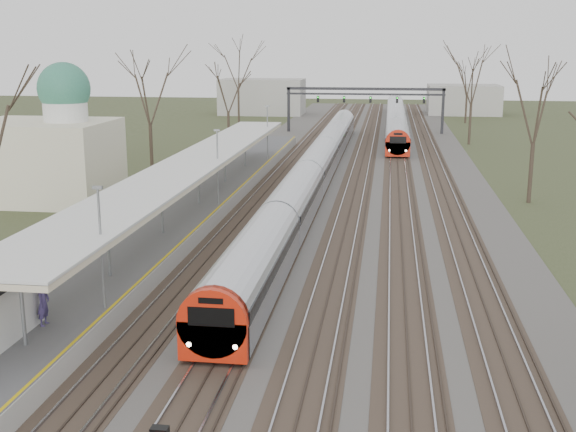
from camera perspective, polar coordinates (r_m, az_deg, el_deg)
name	(u,v)px	position (r m, az deg, el deg)	size (l,w,h in m)	color
track_bed	(353,170)	(68.43, 5.13, 3.68)	(24.00, 160.00, 0.22)	#474442
platform	(212,200)	(52.60, -6.05, 1.24)	(3.50, 69.00, 1.00)	#9E9B93
canopy	(194,163)	(47.69, -7.45, 4.15)	(4.10, 50.00, 3.11)	slate
dome_building	(47,152)	(56.89, -18.53, 4.83)	(10.00, 8.00, 10.30)	beige
signal_gantry	(365,96)	(97.66, 6.12, 9.38)	(21.00, 0.59, 6.08)	black
tree_west_far	(149,87)	(63.89, -10.96, 10.00)	(5.50, 5.50, 11.33)	#2D231C
tree_east_far	(536,105)	(55.56, 19.01, 8.32)	(5.00, 5.00, 10.30)	#2D231C
train_near	(317,165)	(61.91, 2.28, 4.04)	(2.62, 75.21, 3.05)	#AEB0B8
train_far	(396,118)	(104.95, 8.53, 7.69)	(2.62, 60.21, 3.05)	#AEB0B8
passenger	(43,303)	(29.05, -18.77, -6.55)	(0.65, 0.43, 1.78)	#403465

